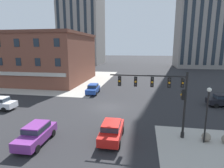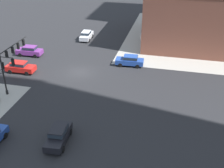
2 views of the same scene
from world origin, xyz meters
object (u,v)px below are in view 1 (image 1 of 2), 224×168
object	(u,v)px
traffic_signal_main	(165,91)
car_main_northbound_far	(36,133)
street_lamp_corner_near	(207,108)
car_cross_eastbound	(93,88)
bollard_sphere_curb_a	(206,137)
car_cross_westbound	(112,130)
car_main_mid	(224,100)

from	to	relation	value
traffic_signal_main	car_main_northbound_far	xyz separation A→B (m)	(-10.84, -3.34, -3.31)
street_lamp_corner_near	car_cross_eastbound	bearing A→B (deg)	133.55
car_main_northbound_far	car_cross_eastbound	xyz separation A→B (m)	(0.09, 17.41, 0.00)
bollard_sphere_curb_a	car_cross_eastbound	world-z (taller)	car_cross_eastbound
car_cross_westbound	traffic_signal_main	bearing A→B (deg)	19.64
car_main_northbound_far	car_cross_eastbound	distance (m)	17.41
traffic_signal_main	car_main_mid	size ratio (longest dim) A/B	1.52
traffic_signal_main	bollard_sphere_curb_a	distance (m)	5.33
car_main_northbound_far	traffic_signal_main	bearing A→B (deg)	17.13
traffic_signal_main	car_cross_westbound	world-z (taller)	traffic_signal_main
traffic_signal_main	car_cross_westbound	xyz separation A→B (m)	(-4.58, -1.64, -3.31)
car_main_mid	traffic_signal_main	bearing A→B (deg)	-131.76
bollard_sphere_curb_a	car_cross_eastbound	distance (m)	20.48
bollard_sphere_curb_a	car_cross_westbound	world-z (taller)	car_cross_westbound
street_lamp_corner_near	car_cross_eastbound	size ratio (longest dim) A/B	1.09
car_cross_westbound	bollard_sphere_curb_a	bearing A→B (deg)	8.09
bollard_sphere_curb_a	street_lamp_corner_near	distance (m)	2.75
traffic_signal_main	car_cross_eastbound	size ratio (longest dim) A/B	1.53
car_main_northbound_far	car_main_mid	world-z (taller)	same
car_main_northbound_far	car_cross_westbound	xyz separation A→B (m)	(6.25, 1.70, 0.00)
car_main_northbound_far	car_main_mid	distance (m)	24.17
traffic_signal_main	street_lamp_corner_near	bearing A→B (deg)	-13.19
bollard_sphere_curb_a	car_main_mid	bearing A→B (deg)	62.89
bollard_sphere_curb_a	car_cross_westbound	bearing A→B (deg)	-171.91
car_main_northbound_far	car_cross_eastbound	bearing A→B (deg)	89.69
traffic_signal_main	street_lamp_corner_near	world-z (taller)	traffic_signal_main
street_lamp_corner_near	bollard_sphere_curb_a	bearing A→B (deg)	49.96
traffic_signal_main	car_cross_westbound	size ratio (longest dim) A/B	1.55
traffic_signal_main	car_main_mid	world-z (taller)	traffic_signal_main
car_cross_eastbound	car_main_mid	size ratio (longest dim) A/B	0.99
car_main_northbound_far	car_cross_westbound	bearing A→B (deg)	15.24
car_cross_eastbound	car_cross_westbound	xyz separation A→B (m)	(6.16, -15.71, 0.00)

